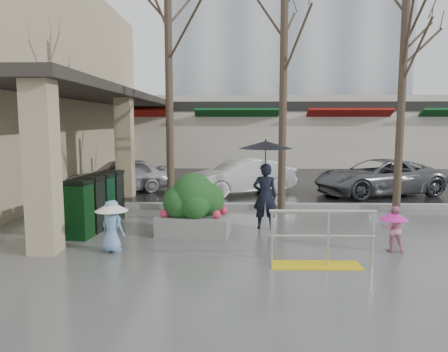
{
  "coord_description": "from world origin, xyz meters",
  "views": [
    {
      "loc": [
        -0.2,
        -8.83,
        2.58
      ],
      "look_at": [
        -0.41,
        1.4,
        1.3
      ],
      "focal_mm": 35.0,
      "sensor_mm": 36.0,
      "label": 1
    }
  ],
  "objects_px": {
    "handrail": "(320,245)",
    "child_pink": "(394,225)",
    "news_boxes": "(97,202)",
    "car_c": "(378,177)",
    "child_blue": "(112,220)",
    "planter": "(194,206)",
    "tree_mideast": "(405,38)",
    "tree_west": "(168,30)",
    "woman": "(265,173)",
    "car_b": "(242,176)",
    "tree_midwest": "(284,24)",
    "car_a": "(119,175)"
  },
  "relations": [
    {
      "from": "handrail",
      "to": "child_pink",
      "type": "relative_size",
      "value": 2.07
    },
    {
      "from": "news_boxes",
      "to": "car_c",
      "type": "height_order",
      "value": "news_boxes"
    },
    {
      "from": "handrail",
      "to": "child_blue",
      "type": "height_order",
      "value": "child_blue"
    },
    {
      "from": "child_blue",
      "to": "planter",
      "type": "xyz_separation_m",
      "value": [
        1.5,
        1.32,
        0.04
      ]
    },
    {
      "from": "child_blue",
      "to": "tree_mideast",
      "type": "bearing_deg",
      "value": -125.08
    },
    {
      "from": "car_c",
      "to": "handrail",
      "type": "bearing_deg",
      "value": -41.43
    },
    {
      "from": "handrail",
      "to": "tree_west",
      "type": "height_order",
      "value": "tree_west"
    },
    {
      "from": "tree_mideast",
      "to": "woman",
      "type": "relative_size",
      "value": 3.0
    },
    {
      "from": "tree_west",
      "to": "news_boxes",
      "type": "xyz_separation_m",
      "value": [
        -1.49,
        -2.14,
        -4.43
      ]
    },
    {
      "from": "tree_mideast",
      "to": "child_pink",
      "type": "bearing_deg",
      "value": -111.11
    },
    {
      "from": "woman",
      "to": "car_c",
      "type": "height_order",
      "value": "woman"
    },
    {
      "from": "tree_west",
      "to": "car_b",
      "type": "relative_size",
      "value": 1.78
    },
    {
      "from": "tree_mideast",
      "to": "car_b",
      "type": "bearing_deg",
      "value": 145.17
    },
    {
      "from": "tree_midwest",
      "to": "handrail",
      "type": "bearing_deg",
      "value": -88.09
    },
    {
      "from": "tree_mideast",
      "to": "planter",
      "type": "distance_m",
      "value": 7.49
    },
    {
      "from": "car_c",
      "to": "car_b",
      "type": "bearing_deg",
      "value": -107.98
    },
    {
      "from": "planter",
      "to": "news_boxes",
      "type": "distance_m",
      "value": 2.46
    },
    {
      "from": "car_a",
      "to": "planter",
      "type": "bearing_deg",
      "value": 1.57
    },
    {
      "from": "planter",
      "to": "car_a",
      "type": "relative_size",
      "value": 0.47
    },
    {
      "from": "tree_west",
      "to": "tree_midwest",
      "type": "xyz_separation_m",
      "value": [
        3.2,
        0.0,
        0.15
      ]
    },
    {
      "from": "tree_midwest",
      "to": "car_b",
      "type": "bearing_deg",
      "value": 109.49
    },
    {
      "from": "tree_west",
      "to": "car_c",
      "type": "xyz_separation_m",
      "value": [
        6.92,
        2.94,
        -4.45
      ]
    },
    {
      "from": "child_pink",
      "to": "planter",
      "type": "height_order",
      "value": "planter"
    },
    {
      "from": "tree_west",
      "to": "car_c",
      "type": "distance_m",
      "value": 8.74
    },
    {
      "from": "tree_west",
      "to": "tree_mideast",
      "type": "distance_m",
      "value": 6.5
    },
    {
      "from": "tree_mideast",
      "to": "child_pink",
      "type": "xyz_separation_m",
      "value": [
        -1.5,
        -3.88,
        -4.32
      ]
    },
    {
      "from": "car_a",
      "to": "tree_midwest",
      "type": "bearing_deg",
      "value": 32.59
    },
    {
      "from": "handrail",
      "to": "child_blue",
      "type": "relative_size",
      "value": 1.8
    },
    {
      "from": "tree_mideast",
      "to": "child_blue",
      "type": "distance_m",
      "value": 9.18
    },
    {
      "from": "tree_west",
      "to": "handrail",
      "type": "bearing_deg",
      "value": -55.01
    },
    {
      "from": "news_boxes",
      "to": "tree_west",
      "type": "bearing_deg",
      "value": 62.5
    },
    {
      "from": "planter",
      "to": "car_c",
      "type": "distance_m",
      "value": 8.25
    },
    {
      "from": "tree_west",
      "to": "car_b",
      "type": "height_order",
      "value": "tree_west"
    },
    {
      "from": "handrail",
      "to": "planter",
      "type": "xyz_separation_m",
      "value": [
        -2.45,
        2.09,
        0.31
      ]
    },
    {
      "from": "car_a",
      "to": "car_c",
      "type": "distance_m",
      "value": 9.27
    },
    {
      "from": "car_b",
      "to": "car_a",
      "type": "bearing_deg",
      "value": -118.31
    },
    {
      "from": "car_a",
      "to": "car_b",
      "type": "bearing_deg",
      "value": 60.41
    },
    {
      "from": "child_blue",
      "to": "tree_midwest",
      "type": "bearing_deg",
      "value": -107.95
    },
    {
      "from": "planter",
      "to": "car_a",
      "type": "distance_m",
      "value": 6.78
    },
    {
      "from": "planter",
      "to": "car_b",
      "type": "bearing_deg",
      "value": 78.13
    },
    {
      "from": "tree_midwest",
      "to": "car_a",
      "type": "bearing_deg",
      "value": 149.63
    },
    {
      "from": "car_b",
      "to": "car_c",
      "type": "relative_size",
      "value": 0.84
    },
    {
      "from": "planter",
      "to": "car_a",
      "type": "xyz_separation_m",
      "value": [
        -3.25,
        5.96,
        -0.05
      ]
    },
    {
      "from": "tree_west",
      "to": "child_blue",
      "type": "height_order",
      "value": "tree_west"
    },
    {
      "from": "tree_midwest",
      "to": "child_pink",
      "type": "bearing_deg",
      "value": -65.14
    },
    {
      "from": "handrail",
      "to": "car_a",
      "type": "bearing_deg",
      "value": 125.31
    },
    {
      "from": "tree_midwest",
      "to": "woman",
      "type": "distance_m",
      "value": 4.44
    },
    {
      "from": "woman",
      "to": "child_blue",
      "type": "distance_m",
      "value": 3.79
    },
    {
      "from": "tree_west",
      "to": "planter",
      "type": "distance_m",
      "value": 5.25
    },
    {
      "from": "child_pink",
      "to": "car_a",
      "type": "xyz_separation_m",
      "value": [
        -7.34,
        7.13,
        0.09
      ]
    }
  ]
}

